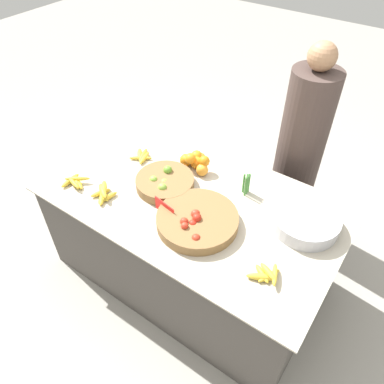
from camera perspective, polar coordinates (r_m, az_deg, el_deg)
name	(u,v)px	position (r m, az deg, el deg)	size (l,w,h in m)	color
ground_plane	(192,269)	(2.84, 0.00, -11.72)	(12.00, 12.00, 0.00)	#A39E93
market_table	(192,237)	(2.55, 0.00, -6.90)	(1.82, 1.05, 0.73)	#4C4742
lime_bowl	(165,182)	(2.34, -4.17, 1.50)	(0.36, 0.36, 0.10)	olive
tomato_basket	(197,220)	(2.10, 0.82, -4.35)	(0.46, 0.46, 0.10)	olive
orange_pile	(196,161)	(2.47, 0.61, 4.74)	(0.23, 0.18, 0.12)	orange
metal_bowl	(305,221)	(2.18, 16.91, -4.27)	(0.38, 0.38, 0.09)	#B7B7BF
price_sign	(165,208)	(2.16, -4.20, -2.51)	(0.16, 0.03, 0.09)	red
veg_bundle	(246,184)	(2.29, 8.29, 1.19)	(0.04, 0.05, 0.14)	#428438
banana_bunch_front_left	(75,182)	(2.47, -17.41, 1.52)	(0.16, 0.16, 0.05)	gold
banana_bunch_middle_left	(103,194)	(2.33, -13.35, -0.25)	(0.14, 0.17, 0.06)	gold
banana_bunch_back_center	(142,156)	(2.60, -7.61, 5.43)	(0.16, 0.17, 0.03)	gold
banana_bunch_front_right	(266,275)	(1.92, 11.24, -12.28)	(0.16, 0.16, 0.06)	gold
vendor_person	(298,156)	(2.78, 15.90, 5.34)	(0.32, 0.32, 1.50)	#473833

